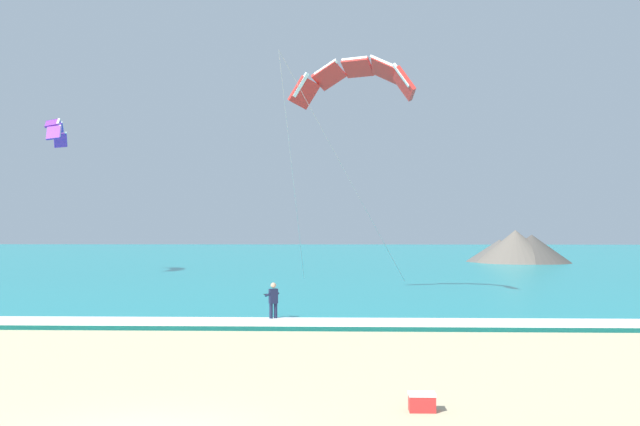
{
  "coord_description": "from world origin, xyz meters",
  "views": [
    {
      "loc": [
        3.76,
        -12.04,
        3.96
      ],
      "look_at": [
        2.85,
        17.59,
        4.57
      ],
      "focal_mm": 37.91,
      "sensor_mm": 36.0,
      "label": 1
    }
  ],
  "objects_px": {
    "kitesurfer": "(273,301)",
    "cooler_box": "(422,402)",
    "kite_distant": "(56,129)",
    "surfboard": "(273,324)",
    "kite_primary": "(355,78)"
  },
  "relations": [
    {
      "from": "surfboard",
      "to": "cooler_box",
      "type": "height_order",
      "value": "cooler_box"
    },
    {
      "from": "kite_distant",
      "to": "kitesurfer",
      "type": "bearing_deg",
      "value": -51.56
    },
    {
      "from": "kite_primary",
      "to": "cooler_box",
      "type": "height_order",
      "value": "kite_primary"
    },
    {
      "from": "surfboard",
      "to": "kitesurfer",
      "type": "relative_size",
      "value": 0.86
    },
    {
      "from": "surfboard",
      "to": "kite_primary",
      "type": "bearing_deg",
      "value": 67.61
    },
    {
      "from": "surfboard",
      "to": "cooler_box",
      "type": "distance_m",
      "value": 13.62
    },
    {
      "from": "kitesurfer",
      "to": "kite_primary",
      "type": "distance_m",
      "value": 14.34
    },
    {
      "from": "surfboard",
      "to": "kite_primary",
      "type": "distance_m",
      "value": 15.06
    },
    {
      "from": "kitesurfer",
      "to": "cooler_box",
      "type": "relative_size",
      "value": 2.91
    },
    {
      "from": "kite_distant",
      "to": "kite_primary",
      "type": "bearing_deg",
      "value": -35.09
    },
    {
      "from": "kite_primary",
      "to": "kite_distant",
      "type": "distance_m",
      "value": 28.31
    },
    {
      "from": "kitesurfer",
      "to": "kite_primary",
      "type": "xyz_separation_m",
      "value": [
        3.51,
        8.48,
        11.02
      ]
    },
    {
      "from": "kite_distant",
      "to": "surfboard",
      "type": "bearing_deg",
      "value": -51.56
    },
    {
      "from": "surfboard",
      "to": "kite_distant",
      "type": "bearing_deg",
      "value": 128.44
    },
    {
      "from": "kitesurfer",
      "to": "kite_distant",
      "type": "relative_size",
      "value": 0.31
    }
  ]
}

